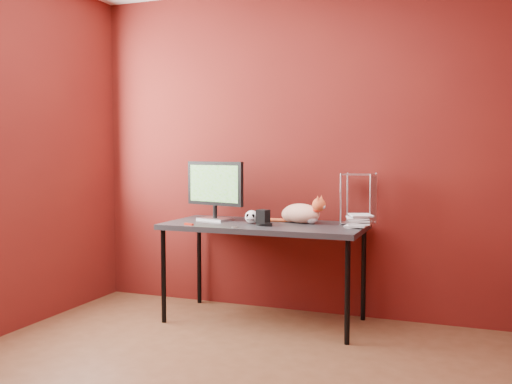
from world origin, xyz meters
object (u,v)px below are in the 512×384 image
at_px(monitor, 215,188).
at_px(cat, 301,213).
at_px(speaker, 263,218).
at_px(book_stack, 349,155).
at_px(skull_mug, 252,217).
at_px(desk, 264,230).

relative_size(monitor, cat, 1.13).
distance_m(speaker, book_stack, 0.78).
bearing_deg(book_stack, skull_mug, -171.98).
bearing_deg(desk, cat, 27.51).
distance_m(monitor, cat, 0.72).
bearing_deg(desk, monitor, 172.54).
bearing_deg(cat, book_stack, 6.00).
distance_m(skull_mug, book_stack, 0.86).
bearing_deg(speaker, desk, 119.54).
relative_size(desk, speaker, 12.94).
xyz_separation_m(monitor, book_stack, (1.07, 0.00, 0.26)).
xyz_separation_m(desk, monitor, (-0.44, 0.06, 0.31)).
bearing_deg(monitor, book_stack, 14.57).
height_order(skull_mug, speaker, speaker).
xyz_separation_m(desk, skull_mug, (-0.09, -0.04, 0.10)).
distance_m(desk, skull_mug, 0.14).
distance_m(monitor, book_stack, 1.10).
height_order(desk, skull_mug, skull_mug).
height_order(monitor, speaker, monitor).
bearing_deg(skull_mug, book_stack, 1.04).
height_order(desk, cat, cat).
bearing_deg(cat, monitor, -156.83).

